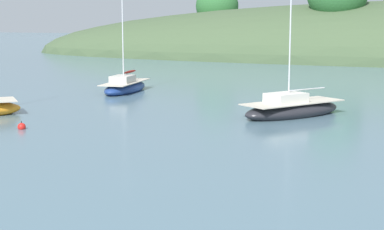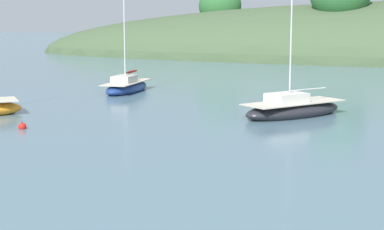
# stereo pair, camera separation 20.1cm
# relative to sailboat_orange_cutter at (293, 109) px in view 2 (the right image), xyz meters

# --- Properties ---
(sailboat_orange_cutter) EXTENTS (6.35, 7.33, 8.81)m
(sailboat_orange_cutter) POSITION_rel_sailboat_orange_cutter_xyz_m (0.00, 0.00, 0.00)
(sailboat_orange_cutter) COLOR #232328
(sailboat_orange_cutter) RESTS_ON ground
(sailboat_teal_outer) EXTENTS (2.76, 6.94, 9.84)m
(sailboat_teal_outer) POSITION_rel_sailboat_orange_cutter_xyz_m (-14.90, 7.83, -0.01)
(sailboat_teal_outer) COLOR navy
(sailboat_teal_outer) RESTS_ON ground
(mooring_buoy_outer) EXTENTS (0.44, 0.44, 0.54)m
(mooring_buoy_outer) POSITION_rel_sailboat_orange_cutter_xyz_m (-13.10, -9.16, -0.31)
(mooring_buoy_outer) COLOR red
(mooring_buoy_outer) RESTS_ON ground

